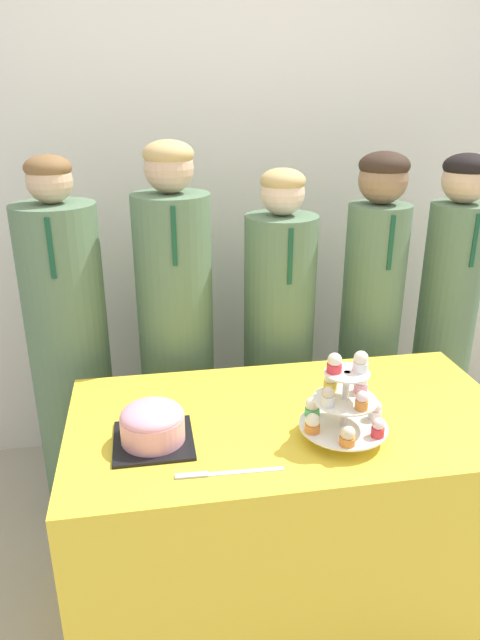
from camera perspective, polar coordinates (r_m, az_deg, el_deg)
name	(u,v)px	position (r m, az deg, el deg)	size (l,w,h in m)	color
wall_back	(233,184)	(2.82, -0.70, 13.43)	(9.00, 0.06, 2.70)	silver
table	(288,511)	(2.12, 4.85, -18.52)	(1.45, 0.76, 0.78)	yellow
round_cake	(152,424)	(1.75, -8.75, -10.22)	(0.24, 0.24, 0.13)	black
cake_knife	(211,474)	(1.63, -2.90, -15.15)	(0.30, 0.03, 0.01)	silver
cupcake_stand	(344,403)	(1.74, 10.37, -8.17)	(0.27, 0.27, 0.29)	silver
student_0	(71,362)	(2.45, -16.53, -4.00)	(0.32, 0.32, 1.55)	#567556
student_1	(177,347)	(2.42, -6.33, -2.72)	(0.31, 0.31, 1.60)	#567556
student_2	(278,352)	(2.50, 3.84, -3.20)	(0.30, 0.30, 1.49)	#567556
student_3	(369,333)	(2.60, 12.79, -1.27)	(0.26, 0.27, 1.55)	#567556
student_4	(444,329)	(2.76, 19.77, -0.89)	(0.26, 0.26, 1.53)	#567556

